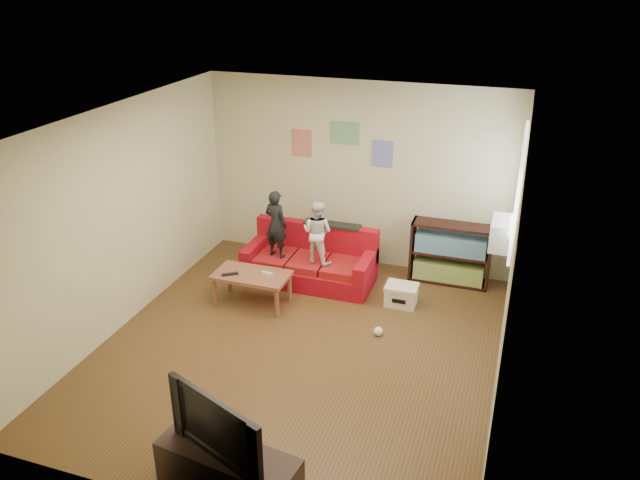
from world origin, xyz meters
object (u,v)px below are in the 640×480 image
(bookshelf, at_px, (450,256))
(child_b, at_px, (317,232))
(sofa, at_px, (311,263))
(coffee_table, at_px, (252,278))
(file_box, at_px, (401,295))
(tv_stand, at_px, (229,473))
(television, at_px, (225,423))
(child_a, at_px, (276,224))

(bookshelf, bearing_deg, child_b, -157.09)
(sofa, distance_m, coffee_table, 1.03)
(coffee_table, xyz_separation_m, file_box, (1.87, 0.59, -0.23))
(file_box, bearing_deg, child_b, 173.57)
(sofa, distance_m, tv_stand, 3.98)
(coffee_table, distance_m, tv_stand, 3.25)
(tv_stand, bearing_deg, television, 0.00)
(child_b, bearing_deg, coffee_table, 59.22)
(file_box, bearing_deg, bookshelf, 60.02)
(bookshelf, bearing_deg, file_box, -119.98)
(coffee_table, height_order, bookshelf, bookshelf)
(television, bearing_deg, coffee_table, 133.02)
(coffee_table, bearing_deg, tv_stand, -69.18)
(child_b, height_order, television, child_b)
(child_b, distance_m, tv_stand, 3.84)
(child_a, xyz_separation_m, file_box, (1.81, -0.14, -0.71))
(bookshelf, bearing_deg, tv_stand, -105.17)
(sofa, height_order, tv_stand, sofa)
(child_a, relative_size, bookshelf, 0.88)
(child_b, bearing_deg, bookshelf, -145.84)
(coffee_table, distance_m, television, 3.27)
(sofa, bearing_deg, child_b, -47.47)
(child_b, relative_size, television, 0.85)
(coffee_table, bearing_deg, bookshelf, 31.53)
(file_box, xyz_separation_m, television, (-0.72, -3.63, 0.62))
(child_a, distance_m, television, 3.92)
(child_a, relative_size, television, 0.92)
(sofa, relative_size, coffee_table, 1.84)
(coffee_table, xyz_separation_m, television, (1.15, -3.03, 0.39))
(child_b, bearing_deg, sofa, -36.22)
(coffee_table, relative_size, bookshelf, 0.89)
(bookshelf, bearing_deg, sofa, -163.19)
(coffee_table, bearing_deg, television, -69.18)
(sofa, distance_m, file_box, 1.40)
(child_a, relative_size, tv_stand, 0.78)
(child_a, height_order, television, child_a)
(sofa, xyz_separation_m, child_b, (0.15, -0.16, 0.56))
(child_b, relative_size, coffee_table, 0.91)
(coffee_table, distance_m, bookshelf, 2.78)
(child_a, xyz_separation_m, tv_stand, (1.09, -3.76, -0.63))
(sofa, distance_m, child_a, 0.76)
(child_b, distance_m, coffee_table, 1.08)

